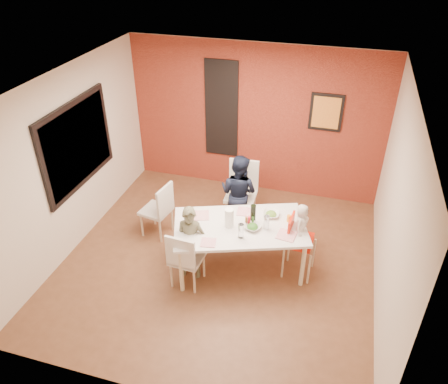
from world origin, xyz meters
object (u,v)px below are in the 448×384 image
(dining_table, at_px, (240,229))
(chair_far, at_px, (242,188))
(chair_left, at_px, (160,208))
(wine_bottle, at_px, (253,214))
(toddler, at_px, (301,224))
(chair_near, at_px, (184,258))
(high_chair, at_px, (297,240))
(paper_towel_roll, at_px, (229,218))
(child_near, at_px, (191,243))
(child_far, at_px, (239,193))

(dining_table, bearing_deg, chair_far, 102.64)
(chair_left, height_order, wine_bottle, wine_bottle)
(chair_far, height_order, toddler, toddler)
(chair_near, bearing_deg, high_chair, -149.31)
(chair_near, xyz_separation_m, high_chair, (1.42, 0.71, 0.06))
(chair_left, bearing_deg, paper_towel_roll, 79.65)
(chair_left, xyz_separation_m, wine_bottle, (1.55, -0.29, 0.38))
(chair_near, bearing_deg, chair_left, -47.77)
(dining_table, height_order, high_chair, high_chair)
(chair_left, distance_m, child_near, 1.08)
(toddler, bearing_deg, child_near, 118.05)
(chair_far, height_order, child_far, child_far)
(chair_far, relative_size, chair_left, 1.14)
(high_chair, height_order, toddler, toddler)
(dining_table, relative_size, wine_bottle, 7.16)
(high_chair, height_order, wine_bottle, wine_bottle)
(chair_far, bearing_deg, high_chair, -48.11)
(chair_left, bearing_deg, child_near, 56.32)
(chair_left, distance_m, high_chair, 2.21)
(chair_far, xyz_separation_m, toddler, (1.09, -1.08, 0.27))
(chair_near, distance_m, wine_bottle, 1.11)
(wine_bottle, bearing_deg, child_near, -149.08)
(child_near, bearing_deg, wine_bottle, 24.03)
(dining_table, relative_size, child_near, 1.80)
(wine_bottle, bearing_deg, toddler, 0.87)
(toddler, height_order, paper_towel_roll, toddler)
(paper_towel_roll, bearing_deg, child_near, -149.04)
(dining_table, xyz_separation_m, wine_bottle, (0.15, 0.12, 0.21))
(chair_near, relative_size, child_near, 0.80)
(chair_far, height_order, child_near, child_near)
(chair_far, distance_m, paper_towel_roll, 1.31)
(chair_left, bearing_deg, wine_bottle, 89.38)
(dining_table, xyz_separation_m, chair_left, (-1.40, 0.41, -0.17))
(high_chair, distance_m, child_near, 1.49)
(high_chair, bearing_deg, paper_towel_roll, 105.45)
(chair_near, height_order, high_chair, high_chair)
(chair_left, distance_m, child_far, 1.27)
(child_near, distance_m, wine_bottle, 0.95)
(child_near, relative_size, wine_bottle, 3.97)
(high_chair, distance_m, toddler, 0.29)
(chair_left, height_order, child_near, child_near)
(chair_near, xyz_separation_m, wine_bottle, (0.77, 0.70, 0.39))
(high_chair, relative_size, toddler, 1.57)
(high_chair, xyz_separation_m, wine_bottle, (-0.64, -0.01, 0.33))
(high_chair, xyz_separation_m, child_near, (-1.41, -0.47, 0.00))
(toddler, relative_size, wine_bottle, 2.10)
(chair_far, height_order, high_chair, chair_far)
(dining_table, bearing_deg, child_near, -151.43)
(wine_bottle, bearing_deg, chair_left, 169.48)
(chair_far, xyz_separation_m, wine_bottle, (0.42, -1.09, 0.31))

